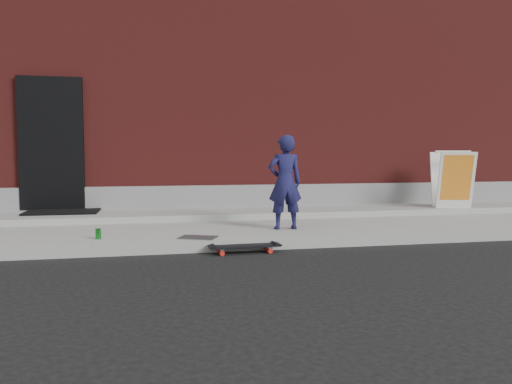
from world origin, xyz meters
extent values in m
plane|color=black|center=(0.00, 0.00, 0.00)|extent=(80.00, 80.00, 0.00)
cube|color=gray|center=(0.00, 1.50, 0.07)|extent=(20.00, 3.00, 0.15)
cube|color=gray|center=(0.00, 2.40, 0.20)|extent=(20.00, 1.20, 0.10)
cube|color=maroon|center=(0.00, 7.00, 2.50)|extent=(20.00, 8.00, 5.00)
cube|color=gray|center=(0.00, 2.97, 0.45)|extent=(20.00, 0.10, 0.40)
cube|color=black|center=(-2.60, 2.96, 1.40)|extent=(1.05, 0.12, 2.25)
imported|color=#181843|center=(0.92, 0.74, 0.82)|extent=(0.49, 0.33, 1.34)
cylinder|color=red|center=(0.47, -0.01, 0.03)|extent=(0.06, 0.04, 0.06)
cylinder|color=red|center=(0.48, -0.20, 0.03)|extent=(0.06, 0.04, 0.06)
cylinder|color=red|center=(-0.13, -0.04, 0.03)|extent=(0.06, 0.04, 0.06)
cylinder|color=red|center=(-0.12, -0.23, 0.03)|extent=(0.06, 0.04, 0.06)
cube|color=#A1A1A5|center=(0.47, -0.11, 0.07)|extent=(0.06, 0.19, 0.02)
cube|color=#A1A1A5|center=(-0.13, -0.13, 0.07)|extent=(0.06, 0.19, 0.02)
cube|color=black|center=(0.17, -0.12, 0.09)|extent=(0.88, 0.26, 0.02)
cube|color=white|center=(4.33, 1.78, 0.75)|extent=(0.67, 0.44, 1.01)
cube|color=white|center=(4.45, 2.22, 0.75)|extent=(0.67, 0.44, 1.01)
cube|color=yellow|center=(4.32, 1.76, 0.70)|extent=(0.55, 0.34, 0.80)
cube|color=white|center=(4.39, 2.00, 1.26)|extent=(0.61, 0.22, 0.05)
cylinder|color=#1A8223|center=(-1.61, 0.40, 0.22)|extent=(0.09, 0.09, 0.13)
cube|color=black|center=(-2.39, 2.70, 0.27)|extent=(1.17, 0.95, 0.03)
cube|color=#4B4B50|center=(-0.37, 0.23, 0.16)|extent=(0.54, 0.45, 0.01)
camera|label=1|loc=(-0.93, -6.09, 1.22)|focal=35.00mm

